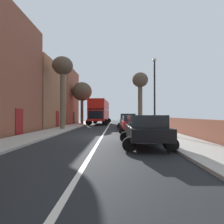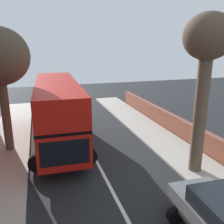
# 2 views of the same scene
# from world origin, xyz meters

# --- Properties ---
(ground_plane) EXTENTS (84.00, 84.00, 0.00)m
(ground_plane) POSITION_xyz_m (0.00, 0.00, 0.00)
(ground_plane) COLOR black
(road_centre_line) EXTENTS (0.16, 54.00, 0.01)m
(road_centre_line) POSITION_xyz_m (0.00, 0.00, 0.00)
(road_centre_line) COLOR silver
(road_centre_line) RESTS_ON ground
(sidewalk_left) EXTENTS (2.60, 60.00, 0.12)m
(sidewalk_left) POSITION_xyz_m (-4.90, 0.00, 0.06)
(sidewalk_left) COLOR #B2ADA3
(sidewalk_left) RESTS_ON ground
(sidewalk_right) EXTENTS (2.60, 60.00, 0.12)m
(sidewalk_right) POSITION_xyz_m (4.90, 0.00, 0.06)
(sidewalk_right) COLOR #B2ADA3
(sidewalk_right) RESTS_ON ground
(boundary_wall_right) EXTENTS (0.36, 54.00, 1.34)m
(boundary_wall_right) POSITION_xyz_m (6.45, 0.00, 0.67)
(boundary_wall_right) COLOR brown
(boundary_wall_right) RESTS_ON ground
(double_decker_bus) EXTENTS (3.80, 10.45, 4.06)m
(double_decker_bus) POSITION_xyz_m (-1.70, 17.99, 2.35)
(double_decker_bus) COLOR red
(double_decker_bus) RESTS_ON ground
(parked_car_black_right_0) EXTENTS (2.50, 4.26, 1.60)m
(parked_car_black_right_0) POSITION_xyz_m (2.50, -4.96, 0.91)
(parked_car_black_right_0) COLOR black
(parked_car_black_right_0) RESTS_ON ground
(parked_car_red_right_1) EXTENTS (2.46, 4.52, 1.56)m
(parked_car_red_right_1) POSITION_xyz_m (2.50, 2.16, 0.90)
(parked_car_red_right_1) COLOR #AD1919
(parked_car_red_right_1) RESTS_ON ground
(parked_car_grey_right_3) EXTENTS (2.63, 3.98, 1.76)m
(parked_car_grey_right_3) POSITION_xyz_m (2.50, 7.94, 0.98)
(parked_car_grey_right_3) COLOR slate
(parked_car_grey_right_3) RESTS_ON ground
(street_tree_left_0) EXTENTS (2.22, 2.22, 7.88)m
(street_tree_left_0) POSITION_xyz_m (-4.75, 5.85, 6.48)
(street_tree_left_0) COLOR brown
(street_tree_left_0) RESTS_ON sidewalk_left
(street_tree_left_2) EXTENTS (3.35, 3.35, 7.16)m
(street_tree_left_2) POSITION_xyz_m (-4.73, 17.67, 5.56)
(street_tree_left_2) COLOR brown
(street_tree_left_2) RESTS_ON sidewalk_left
(street_tree_right_3) EXTENTS (2.23, 2.23, 7.54)m
(street_tree_right_3) POSITION_xyz_m (4.55, 12.18, 5.98)
(street_tree_right_3) COLOR brown
(street_tree_right_3) RESTS_ON sidewalk_right
(lamppost_right) EXTENTS (0.32, 0.32, 6.31)m
(lamppost_right) POSITION_xyz_m (4.30, 1.32, 3.81)
(lamppost_right) COLOR black
(lamppost_right) RESTS_ON sidewalk_right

